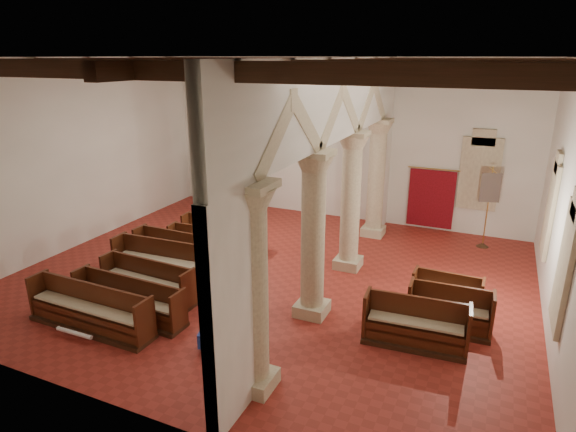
{
  "coord_description": "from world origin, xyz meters",
  "views": [
    {
      "loc": [
        5.5,
        -11.3,
        6.05
      ],
      "look_at": [
        0.28,
        0.5,
        1.72
      ],
      "focal_mm": 30.0,
      "sensor_mm": 36.0,
      "label": 1
    }
  ],
  "objects_px": {
    "pipe_organ": "(231,174)",
    "processional_banner": "(486,223)",
    "lectern": "(256,199)",
    "nave_pew_0": "(90,315)",
    "aisle_pew_0": "(415,330)"
  },
  "relations": [
    {
      "from": "nave_pew_0",
      "to": "processional_banner",
      "type": "bearing_deg",
      "value": 49.3
    },
    {
      "from": "lectern",
      "to": "pipe_organ",
      "type": "bearing_deg",
      "value": 164.9
    },
    {
      "from": "processional_banner",
      "to": "nave_pew_0",
      "type": "distance_m",
      "value": 12.14
    },
    {
      "from": "lectern",
      "to": "processional_banner",
      "type": "distance_m",
      "value": 8.8
    },
    {
      "from": "pipe_organ",
      "to": "nave_pew_0",
      "type": "height_order",
      "value": "pipe_organ"
    },
    {
      "from": "pipe_organ",
      "to": "processional_banner",
      "type": "bearing_deg",
      "value": -3.56
    },
    {
      "from": "pipe_organ",
      "to": "nave_pew_0",
      "type": "relative_size",
      "value": 1.32
    },
    {
      "from": "pipe_organ",
      "to": "lectern",
      "type": "bearing_deg",
      "value": -0.48
    },
    {
      "from": "lectern",
      "to": "nave_pew_0",
      "type": "relative_size",
      "value": 0.32
    },
    {
      "from": "nave_pew_0",
      "to": "aisle_pew_0",
      "type": "relative_size",
      "value": 1.47
    },
    {
      "from": "lectern",
      "to": "aisle_pew_0",
      "type": "height_order",
      "value": "aisle_pew_0"
    },
    {
      "from": "nave_pew_0",
      "to": "aisle_pew_0",
      "type": "distance_m",
      "value": 7.36
    },
    {
      "from": "nave_pew_0",
      "to": "aisle_pew_0",
      "type": "height_order",
      "value": "aisle_pew_0"
    },
    {
      "from": "nave_pew_0",
      "to": "aisle_pew_0",
      "type": "bearing_deg",
      "value": 19.5
    },
    {
      "from": "pipe_organ",
      "to": "processional_banner",
      "type": "height_order",
      "value": "pipe_organ"
    }
  ]
}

